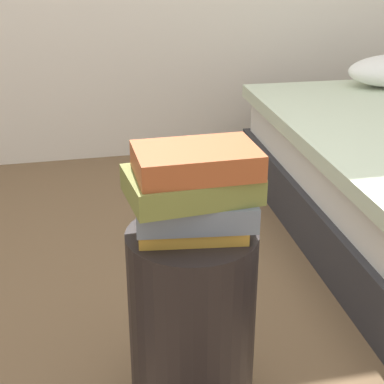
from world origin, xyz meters
The scene contains 5 objects.
side_table centered at (0.00, 0.00, 0.26)m, with size 0.32×0.32×0.51m, color black.
book_ochre centered at (0.00, 0.01, 0.53)m, with size 0.25×0.17×0.03m, color #B7842D.
book_slate centered at (0.01, 0.01, 0.58)m, with size 0.28×0.18×0.06m, color slate.
book_olive centered at (0.00, 0.01, 0.64)m, with size 0.29×0.20×0.06m, color olive.
book_rust centered at (0.01, 0.00, 0.70)m, with size 0.28×0.18×0.06m, color #994723.
Camera 1 is at (-0.27, -1.22, 1.17)m, focal length 55.43 mm.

